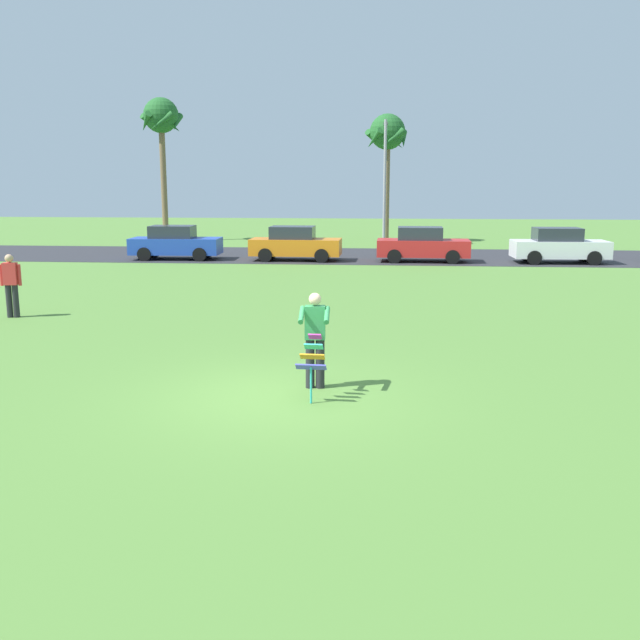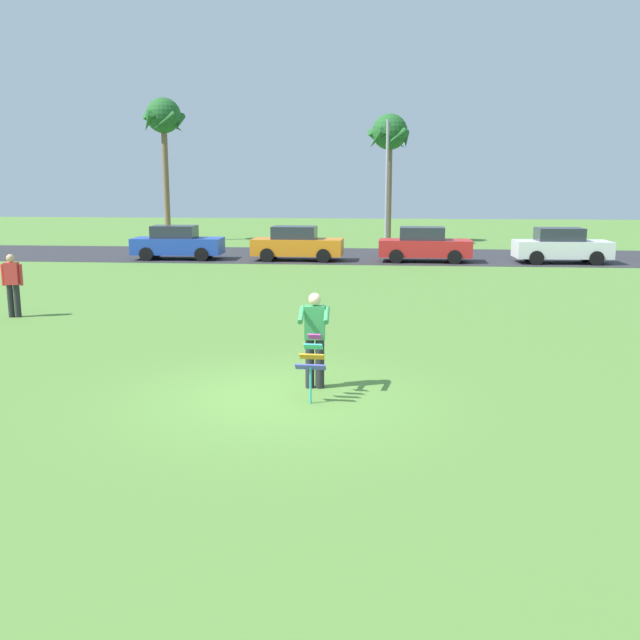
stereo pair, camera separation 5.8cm
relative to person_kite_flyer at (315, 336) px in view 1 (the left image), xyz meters
The scene contains 12 objects.
ground_plane 1.26m from the person_kite_flyer, 135.75° to the right, with size 120.00×120.00×0.00m, color #568438.
road_strip 23.21m from the person_kite_flyer, 91.47° to the left, with size 120.00×8.00×0.01m, color #2D2D33.
person_kite_flyer is the anchor object (origin of this frame).
kite_held 0.77m from the person_kite_flyer, 88.00° to the right, with size 0.52×0.64×1.10m.
parked_car_blue 22.51m from the person_kite_flyer, 112.61° to the left, with size 4.26×1.94×1.60m.
parked_car_orange 20.99m from the person_kite_flyer, 98.01° to the left, with size 4.24×1.91×1.60m.
parked_car_red 21.00m from the person_kite_flyer, 81.84° to the left, with size 4.24×1.92×1.60m.
parked_car_white 22.70m from the person_kite_flyer, 66.30° to the left, with size 4.25×1.92×1.60m.
palm_tree_left_near 34.01m from the person_kite_flyer, 111.57° to the left, with size 2.58×2.71×8.61m.
palm_tree_right_near 31.85m from the person_kite_flyer, 87.58° to the left, with size 2.58×2.71×7.59m.
streetlight_pole 28.70m from the person_kite_flyer, 87.57° to the left, with size 0.24×1.65×7.00m.
person_walker_near 10.72m from the person_kite_flyer, 145.82° to the left, with size 0.56×0.27×1.73m.
Camera 1 is at (1.78, -11.72, 3.66)m, focal length 39.98 mm.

